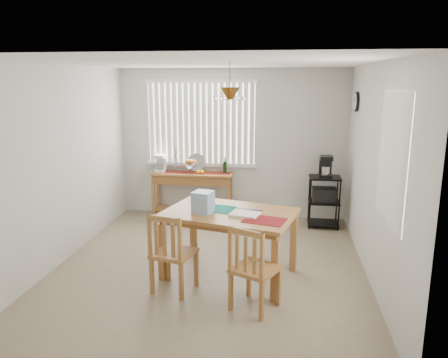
% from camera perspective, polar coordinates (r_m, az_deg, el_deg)
% --- Properties ---
extents(ground, '(4.00, 4.50, 0.01)m').
position_cam_1_polar(ground, '(5.92, -1.74, -11.17)').
color(ground, gray).
extents(room_shell, '(4.20, 4.70, 2.70)m').
position_cam_1_polar(room_shell, '(5.47, -1.80, 5.35)').
color(room_shell, silver).
rests_on(room_shell, ground).
extents(sideboard, '(1.43, 0.40, 0.80)m').
position_cam_1_polar(sideboard, '(7.74, -4.11, -0.63)').
color(sideboard, '#A46D37').
rests_on(sideboard, ground).
extents(sideboard_items, '(1.36, 0.33, 0.61)m').
position_cam_1_polar(sideboard_items, '(7.74, -5.88, 1.83)').
color(sideboard_items, maroon).
rests_on(sideboard_items, sideboard).
extents(wire_cart, '(0.50, 0.40, 0.85)m').
position_cam_1_polar(wire_cart, '(7.40, 12.93, -2.28)').
color(wire_cart, black).
rests_on(wire_cart, ground).
extents(cart_items, '(0.20, 0.24, 0.35)m').
position_cam_1_polar(cart_items, '(7.30, 13.12, 1.55)').
color(cart_items, black).
rests_on(cart_items, wire_cart).
extents(dining_table, '(1.75, 1.35, 0.83)m').
position_cam_1_polar(dining_table, '(5.37, 0.71, -5.26)').
color(dining_table, '#A46D37').
rests_on(dining_table, ground).
extents(table_items, '(1.18, 0.83, 0.27)m').
position_cam_1_polar(table_items, '(5.25, -1.37, -3.46)').
color(table_items, '#15786D').
rests_on(table_items, dining_table).
extents(chair_left, '(0.54, 0.54, 0.96)m').
position_cam_1_polar(chair_left, '(5.09, -6.80, -9.62)').
color(chair_left, '#A46D37').
rests_on(chair_left, ground).
extents(chair_right, '(0.58, 0.58, 0.95)m').
position_cam_1_polar(chair_right, '(4.69, 3.84, -11.66)').
color(chair_right, '#A46D37').
rests_on(chair_right, ground).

